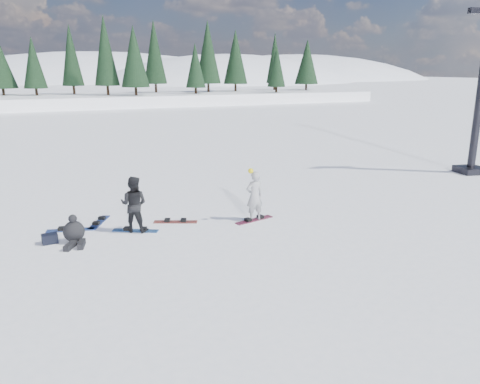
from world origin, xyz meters
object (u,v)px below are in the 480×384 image
at_px(lift_tower, 479,105).
at_px(gear_bag, 50,239).
at_px(snowboard_loose_c, 70,230).
at_px(seated_rider, 74,232).
at_px(snowboard_loose_a, 99,222).
at_px(snowboard_loose_b, 175,222).
at_px(snowboarder_man, 134,204).
at_px(snowboarder_woman, 254,196).

height_order(lift_tower, gear_bag, lift_tower).
relative_size(gear_bag, snowboard_loose_c, 0.30).
xyz_separation_m(lift_tower, gear_bag, (-20.00, -2.29, -3.26)).
distance_m(seated_rider, gear_bag, 0.77).
distance_m(snowboard_loose_a, snowboard_loose_b, 2.64).
bearing_deg(snowboard_loose_c, seated_rider, -74.42).
xyz_separation_m(snowboarder_man, snowboard_loose_c, (-1.97, 0.90, -0.91)).
xyz_separation_m(lift_tower, snowboarder_man, (-17.40, -2.18, -2.49)).
relative_size(snowboarder_man, snowboard_loose_c, 1.23).
xyz_separation_m(gear_bag, snowboard_loose_a, (1.61, 1.44, -0.14)).
bearing_deg(snowboard_loose_b, snowboard_loose_a, -178.71).
bearing_deg(lift_tower, gear_bag, -162.72).
bearing_deg(snowboarder_woman, snowboard_loose_c, -18.67).
bearing_deg(snowboarder_woman, snowboard_loose_a, -25.63).
xyz_separation_m(seated_rider, snowboard_loose_a, (0.91, 1.70, -0.33)).
bearing_deg(snowboard_loose_c, snowboarder_woman, -0.28).
distance_m(snowboarder_man, seated_rider, 2.03).
relative_size(lift_tower, snowboarder_woman, 4.39).
relative_size(lift_tower, snowboard_loose_b, 5.58).
distance_m(snowboard_loose_a, snowboard_loose_c, 1.07).
xyz_separation_m(seated_rider, gear_bag, (-0.70, 0.26, -0.19)).
bearing_deg(snowboard_loose_b, gear_bag, -150.37).
height_order(gear_bag, snowboard_loose_c, gear_bag).
bearing_deg(gear_bag, snowboarder_man, 2.27).
bearing_deg(lift_tower, snowboarder_man, -162.09).
xyz_separation_m(lift_tower, snowboarder_woman, (-13.34, -2.69, -2.52)).
bearing_deg(seated_rider, snowboarder_man, 31.47).
distance_m(snowboarder_woman, snowboard_loose_a, 5.45).
distance_m(snowboarder_man, snowboard_loose_c, 2.34).
distance_m(seated_rider, snowboard_loose_c, 1.30).
bearing_deg(seated_rider, snowboard_loose_a, 82.57).
bearing_deg(snowboard_loose_a, snowboard_loose_b, -85.55).
distance_m(snowboarder_woman, gear_bag, 6.72).
distance_m(snowboarder_man, snowboard_loose_b, 1.75).
bearing_deg(snowboard_loose_b, snowboarder_man, -142.95).
relative_size(snowboarder_man, seated_rider, 1.61).
bearing_deg(gear_bag, snowboard_loose_b, 6.51).
distance_m(snowboarder_man, snowboard_loose_a, 1.90).
distance_m(snowboarder_woman, snowboard_loose_c, 6.25).
bearing_deg(snowboard_loose_c, snowboard_loose_a, 37.33).
height_order(snowboard_loose_a, snowboard_loose_b, same).
xyz_separation_m(snowboarder_man, seated_rider, (-1.91, -0.36, -0.58)).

